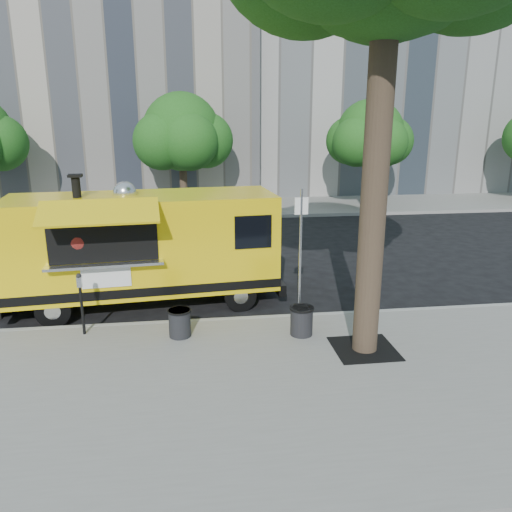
# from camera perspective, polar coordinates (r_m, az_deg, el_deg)

# --- Properties ---
(ground) EXTENTS (120.00, 120.00, 0.00)m
(ground) POSITION_cam_1_polar(r_m,az_deg,el_deg) (12.29, -3.81, -6.13)
(ground) COLOR black
(ground) RESTS_ON ground
(sidewalk) EXTENTS (60.00, 6.00, 0.15)m
(sidewalk) POSITION_cam_1_polar(r_m,az_deg,el_deg) (8.68, -1.99, -15.50)
(sidewalk) COLOR gray
(sidewalk) RESTS_ON ground
(curb) EXTENTS (60.00, 0.14, 0.16)m
(curb) POSITION_cam_1_polar(r_m,az_deg,el_deg) (11.40, -3.51, -7.51)
(curb) COLOR #999993
(curb) RESTS_ON ground
(far_sidewalk) EXTENTS (60.00, 5.00, 0.15)m
(far_sidewalk) POSITION_cam_1_polar(r_m,az_deg,el_deg) (25.30, -5.87, 5.44)
(far_sidewalk) COLOR gray
(far_sidewalk) RESTS_ON ground
(building_mid) EXTENTS (20.00, 14.00, 20.00)m
(building_mid) POSITION_cam_1_polar(r_m,az_deg,el_deg) (37.05, 13.79, 23.78)
(building_mid) COLOR #9C9792
(building_mid) RESTS_ON ground
(tree_well) EXTENTS (1.20, 1.20, 0.02)m
(tree_well) POSITION_cam_1_polar(r_m,az_deg,el_deg) (10.20, 12.26, -10.31)
(tree_well) COLOR black
(tree_well) RESTS_ON sidewalk
(far_tree_b) EXTENTS (3.60, 3.60, 5.50)m
(far_tree_b) POSITION_cam_1_polar(r_m,az_deg,el_deg) (24.10, -8.51, 13.84)
(far_tree_b) COLOR #33261C
(far_tree_b) RESTS_ON far_sidewalk
(far_tree_c) EXTENTS (3.24, 3.24, 5.21)m
(far_tree_c) POSITION_cam_1_polar(r_m,az_deg,el_deg) (25.34, 12.89, 13.45)
(far_tree_c) COLOR #33261C
(far_tree_c) RESTS_ON far_sidewalk
(sign_post) EXTENTS (0.28, 0.06, 3.00)m
(sign_post) POSITION_cam_1_polar(r_m,az_deg,el_deg) (10.45, 5.09, 0.57)
(sign_post) COLOR silver
(sign_post) RESTS_ON sidewalk
(parking_meter) EXTENTS (0.11, 0.11, 1.33)m
(parking_meter) POSITION_cam_1_polar(r_m,az_deg,el_deg) (10.91, -19.39, -4.41)
(parking_meter) COLOR black
(parking_meter) RESTS_ON sidewalk
(food_truck) EXTENTS (6.78, 3.51, 3.26)m
(food_truck) POSITION_cam_1_polar(r_m,az_deg,el_deg) (12.39, -12.74, 1.16)
(food_truck) COLOR yellow
(food_truck) RESTS_ON ground
(trash_bin_left) EXTENTS (0.49, 0.49, 0.59)m
(trash_bin_left) POSITION_cam_1_polar(r_m,az_deg,el_deg) (10.51, -8.72, -7.48)
(trash_bin_left) COLOR black
(trash_bin_left) RESTS_ON sidewalk
(trash_bin_right) EXTENTS (0.51, 0.51, 0.61)m
(trash_bin_right) POSITION_cam_1_polar(r_m,az_deg,el_deg) (10.50, 5.23, -7.29)
(trash_bin_right) COLOR black
(trash_bin_right) RESTS_ON sidewalk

